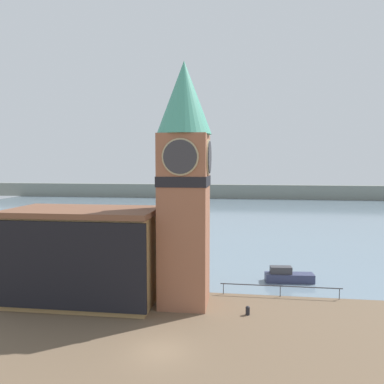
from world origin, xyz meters
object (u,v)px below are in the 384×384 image
object	(u,v)px
pier_building	(84,255)
boat_near	(288,276)
clock_tower	(184,178)
mooring_bollard_near	(248,310)

from	to	relation	value
pier_building	boat_near	world-z (taller)	pier_building
pier_building	boat_near	xyz separation A→B (m)	(19.49, 8.27, -3.71)
clock_tower	pier_building	bearing A→B (deg)	-176.61
clock_tower	pier_building	distance (m)	11.84
clock_tower	boat_near	distance (m)	16.78
clock_tower	mooring_bollard_near	xyz separation A→B (m)	(5.71, -1.77, -11.15)
mooring_bollard_near	boat_near	bearing A→B (deg)	65.06
clock_tower	pier_building	world-z (taller)	clock_tower
clock_tower	boat_near	xyz separation A→B (m)	(10.12, 7.72, -10.93)
pier_building	boat_near	bearing A→B (deg)	22.99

